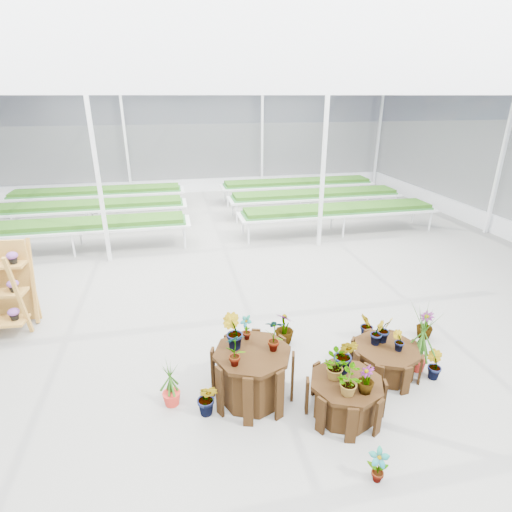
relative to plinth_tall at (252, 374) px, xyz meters
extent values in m
plane|color=gray|center=(0.24, 1.98, -0.40)|extent=(24.00, 24.00, 0.00)
cylinder|color=black|center=(0.00, 0.00, 0.00)|extent=(1.46, 1.46, 0.80)
cylinder|color=black|center=(1.20, -0.60, -0.12)|extent=(1.29, 1.29, 0.56)
cylinder|color=black|center=(2.20, 0.10, -0.16)|extent=(1.18, 1.18, 0.49)
imported|color=#234C12|center=(-0.25, 0.15, 0.67)|extent=(0.38, 0.37, 0.54)
imported|color=#234C12|center=(0.31, -0.03, 0.66)|extent=(0.33, 0.27, 0.53)
imported|color=#234C12|center=(-0.02, 0.33, 0.59)|extent=(0.22, 0.25, 0.39)
imported|color=#234C12|center=(-0.29, -0.25, 0.65)|extent=(0.30, 0.23, 0.51)
imported|color=#234C12|center=(1.04, -0.49, 0.36)|extent=(0.40, 0.43, 0.40)
imported|color=#234C12|center=(1.35, -0.85, 0.36)|extent=(0.26, 0.26, 0.40)
imported|color=#234C12|center=(1.23, -0.43, 0.45)|extent=(0.41, 0.41, 0.59)
imported|color=#234C12|center=(1.09, -0.83, 0.35)|extent=(0.30, 0.35, 0.38)
imported|color=#234C12|center=(2.08, 0.24, 0.30)|extent=(0.30, 0.29, 0.42)
imported|color=#234C12|center=(2.32, 0.00, 0.26)|extent=(0.24, 0.24, 0.34)
imported|color=#234C12|center=(2.22, 0.26, 0.31)|extent=(0.28, 0.24, 0.46)
imported|color=#234C12|center=(-0.69, -0.24, -0.12)|extent=(0.40, 0.38, 0.56)
imported|color=#234C12|center=(-0.40, 0.56, -0.15)|extent=(0.27, 0.32, 0.51)
imported|color=#234C12|center=(1.14, -1.69, -0.17)|extent=(0.28, 0.24, 0.46)
imported|color=#234C12|center=(2.90, -0.17, -0.16)|extent=(0.26, 0.30, 0.48)
imported|color=#234C12|center=(3.43, 0.89, -0.14)|extent=(0.31, 0.31, 0.53)
imported|color=#234C12|center=(2.36, 1.07, -0.13)|extent=(0.34, 0.37, 0.53)
imported|color=#234C12|center=(0.84, 1.26, -0.10)|extent=(0.48, 0.48, 0.61)
imported|color=#234C12|center=(-0.07, 0.55, -0.13)|extent=(0.42, 0.42, 0.54)
camera|label=1|loc=(-0.93, -4.68, 3.80)|focal=28.00mm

